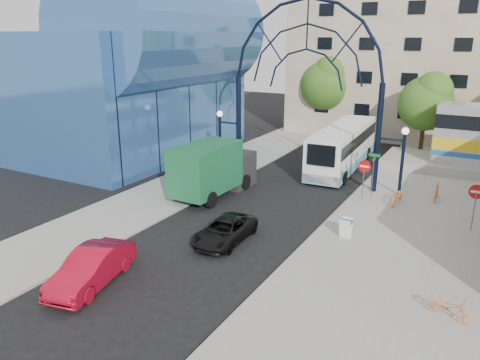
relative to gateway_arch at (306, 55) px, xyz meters
The scene contains 19 objects.
ground 16.41m from the gateway_arch, 90.00° to the right, with size 120.00×120.00×0.00m, color black.
sidewalk_east 15.37m from the gateway_arch, 51.34° to the right, with size 8.00×56.00×0.12m, color gray.
plaza_west 13.36m from the gateway_arch, 129.09° to the right, with size 5.00×50.00×0.12m, color gray.
gateway_arch is the anchor object (origin of this frame).
stop_sign 8.37m from the gateway_arch, 22.63° to the right, with size 0.80×0.07×2.50m.
do_not_enter_sign 13.43m from the gateway_arch, 19.99° to the right, with size 0.76×0.07×2.48m.
street_name_sign 8.38m from the gateway_arch, 15.07° to the right, with size 0.70×0.70×2.80m.
sandwich_board 12.52m from the gateway_arch, 55.09° to the right, with size 0.55×0.61×0.99m.
transit_hall 15.45m from the gateway_arch, behind, with size 16.50×18.00×14.50m.
apartment_block 21.12m from the gateway_arch, 84.55° to the left, with size 20.00×12.10×14.00m.
tree_north_a 13.98m from the gateway_arch, 62.83° to the left, with size 4.48×4.48×7.00m.
tree_north_b 16.72m from the gateway_arch, 103.68° to the left, with size 5.12×5.12×8.00m.
city_bus 8.55m from the gateway_arch, 73.99° to the left, with size 3.17×11.64×3.16m.
green_truck 9.47m from the gateway_arch, 125.60° to the right, with size 2.78×6.85×3.43m.
black_suv 13.71m from the gateway_arch, 87.60° to the right, with size 1.92×4.16×1.16m, color black.
red_sedan 19.12m from the gateway_arch, 97.02° to the right, with size 1.58×4.52×1.49m, color #A60A20.
bike_near_a 10.64m from the gateway_arch, 14.98° to the right, with size 0.65×1.86×0.98m, color orange.
bike_near_b 11.80m from the gateway_arch, ahead, with size 0.53×1.86×1.12m, color orange.
bike_far_a 18.73m from the gateway_arch, 50.14° to the right, with size 0.59×1.69×0.89m, color orange.
Camera 1 is at (11.42, -15.27, 9.78)m, focal length 35.00 mm.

